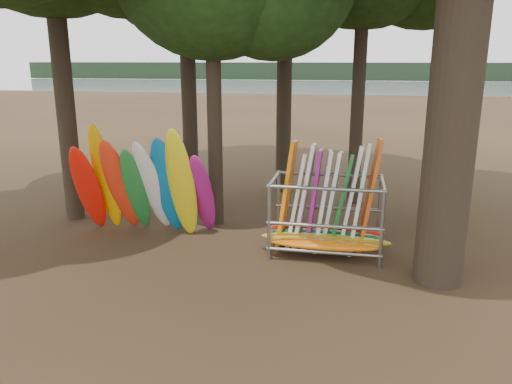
# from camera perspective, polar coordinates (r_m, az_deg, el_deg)

# --- Properties ---
(ground) EXTENTS (120.00, 120.00, 0.00)m
(ground) POSITION_cam_1_polar(r_m,az_deg,el_deg) (11.93, -3.20, -8.26)
(ground) COLOR #47331E
(ground) RESTS_ON ground
(lake) EXTENTS (160.00, 160.00, 0.00)m
(lake) POSITION_cam_1_polar(r_m,az_deg,el_deg) (70.82, 9.01, 10.94)
(lake) COLOR gray
(lake) RESTS_ON ground
(far_shore) EXTENTS (160.00, 4.00, 4.00)m
(far_shore) POSITION_cam_1_polar(r_m,az_deg,el_deg) (120.68, 10.06, 13.42)
(far_shore) COLOR black
(far_shore) RESTS_ON ground
(kayak_row) EXTENTS (3.92, 1.82, 3.21)m
(kayak_row) POSITION_cam_1_polar(r_m,az_deg,el_deg) (13.78, -12.78, 0.62)
(kayak_row) COLOR red
(kayak_row) RESTS_ON ground
(storage_rack) EXTENTS (3.20, 1.59, 2.89)m
(storage_rack) POSITION_cam_1_polar(r_m,az_deg,el_deg) (12.44, 8.03, -2.88)
(storage_rack) COLOR gray
(storage_rack) RESTS_ON ground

